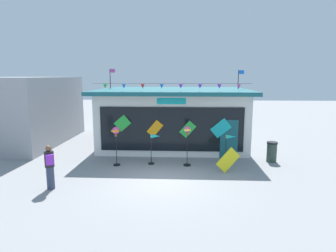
# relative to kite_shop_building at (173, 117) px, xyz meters

# --- Properties ---
(ground_plane) EXTENTS (80.00, 80.00, 0.00)m
(ground_plane) POSITION_rel_kite_shop_building_xyz_m (-0.25, -6.46, -1.74)
(ground_plane) COLOR gray
(kite_shop_building) EXTENTS (8.61, 6.85, 4.63)m
(kite_shop_building) POSITION_rel_kite_shop_building_xyz_m (0.00, 0.00, 0.00)
(kite_shop_building) COLOR silver
(kite_shop_building) RESTS_ON ground_plane
(wind_spinner_far_left) EXTENTS (0.35, 0.35, 1.87)m
(wind_spinner_far_left) POSITION_rel_kite_shop_building_xyz_m (-2.54, -4.47, -0.24)
(wind_spinner_far_left) COLOR black
(wind_spinner_far_left) RESTS_ON ground_plane
(wind_spinner_left) EXTENTS (0.59, 0.29, 1.48)m
(wind_spinner_left) POSITION_rel_kite_shop_building_xyz_m (-0.76, -4.17, -0.66)
(wind_spinner_left) COLOR black
(wind_spinner_left) RESTS_ON ground_plane
(wind_spinner_center_left) EXTENTS (0.34, 0.34, 1.89)m
(wind_spinner_center_left) POSITION_rel_kite_shop_building_xyz_m (0.80, -4.31, -0.34)
(wind_spinner_center_left) COLOR black
(wind_spinner_center_left) RESTS_ON ground_plane
(wind_spinner_center_right) EXTENTS (0.66, 0.37, 1.50)m
(wind_spinner_center_right) POSITION_rel_kite_shop_building_xyz_m (2.78, -4.20, -0.75)
(wind_spinner_center_right) COLOR black
(wind_spinner_center_right) RESTS_ON ground_plane
(person_near_camera) EXTENTS (0.42, 0.48, 1.68)m
(person_near_camera) POSITION_rel_kite_shop_building_xyz_m (-4.35, -7.50, -0.85)
(person_near_camera) COLOR #333D56
(person_near_camera) RESTS_ON ground_plane
(trash_bin) EXTENTS (0.52, 0.52, 1.00)m
(trash_bin) POSITION_rel_kite_shop_building_xyz_m (5.00, -3.43, -1.24)
(trash_bin) COLOR #2D4238
(trash_bin) RESTS_ON ground_plane
(display_kite_on_ground) EXTENTS (1.10, 0.37, 1.10)m
(display_kite_on_ground) POSITION_rel_kite_shop_building_xyz_m (2.60, -5.16, -1.19)
(display_kite_on_ground) COLOR yellow
(display_kite_on_ground) RESTS_ON ground_plane
(neighbour_building) EXTENTS (5.59, 7.84, 4.13)m
(neighbour_building) POSITION_rel_kite_shop_building_xyz_m (-9.78, 0.11, 0.32)
(neighbour_building) COLOR #99999E
(neighbour_building) RESTS_ON ground_plane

